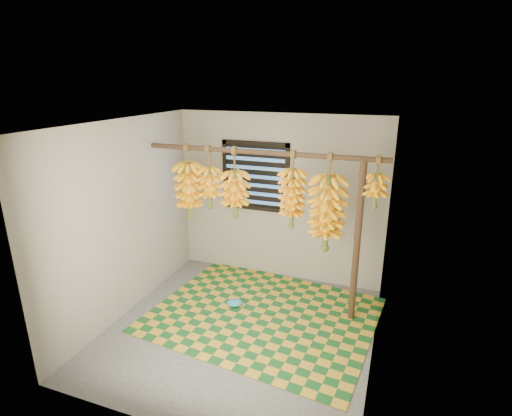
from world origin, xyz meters
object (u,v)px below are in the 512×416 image
at_px(support_post, 357,244).
at_px(banana_bunch_a, 210,187).
at_px(woven_mat, 263,314).
at_px(banana_bunch_d, 292,199).
at_px(banana_bunch_b, 189,191).
at_px(plastic_bag, 235,303).
at_px(banana_bunch_f, 376,191).
at_px(banana_bunch_c, 235,194).
at_px(banana_bunch_e, 327,214).

xyz_separation_m(support_post, banana_bunch_a, (-1.89, 0.00, 0.51)).
height_order(woven_mat, banana_bunch_d, banana_bunch_d).
bearing_deg(support_post, banana_bunch_b, 180.00).
height_order(support_post, plastic_bag, support_post).
xyz_separation_m(woven_mat, banana_bunch_a, (-0.84, 0.31, 1.50)).
relative_size(banana_bunch_b, banana_bunch_f, 1.67).
xyz_separation_m(banana_bunch_c, banana_bunch_f, (1.68, 0.00, 0.20)).
xyz_separation_m(support_post, banana_bunch_c, (-1.53, 0.00, 0.45)).
xyz_separation_m(banana_bunch_d, banana_bunch_e, (0.43, 0.00, -0.14)).
xyz_separation_m(plastic_bag, banana_bunch_d, (0.66, 0.25, 1.42)).
bearing_deg(plastic_bag, banana_bunch_b, 160.90).
height_order(plastic_bag, banana_bunch_f, banana_bunch_f).
height_order(banana_bunch_b, banana_bunch_c, same).
distance_m(banana_bunch_c, banana_bunch_d, 0.74).
xyz_separation_m(plastic_bag, banana_bunch_b, (-0.73, 0.25, 1.38)).
distance_m(support_post, banana_bunch_f, 0.67).
distance_m(banana_bunch_b, banana_bunch_e, 1.82).
bearing_deg(woven_mat, support_post, 16.40).
bearing_deg(support_post, banana_bunch_d, 180.00).
bearing_deg(banana_bunch_f, support_post, 180.00).
distance_m(banana_bunch_b, banana_bunch_c, 0.65).
bearing_deg(banana_bunch_f, banana_bunch_d, 180.00).
bearing_deg(banana_bunch_e, support_post, 0.00).
height_order(plastic_bag, banana_bunch_d, banana_bunch_d).
bearing_deg(banana_bunch_c, support_post, 0.00).
height_order(plastic_bag, banana_bunch_a, banana_bunch_a).
xyz_separation_m(banana_bunch_c, banana_bunch_d, (0.74, 0.00, 0.02)).
height_order(banana_bunch_a, banana_bunch_b, same).
relative_size(support_post, woven_mat, 0.75).
relative_size(banana_bunch_a, banana_bunch_c, 0.91).
bearing_deg(banana_bunch_e, woven_mat, -155.58).
xyz_separation_m(banana_bunch_c, banana_bunch_e, (1.16, 0.00, -0.12)).
bearing_deg(banana_bunch_b, banana_bunch_d, 0.00).
height_order(banana_bunch_d, banana_bunch_f, same).
bearing_deg(banana_bunch_f, woven_mat, -165.55).
height_order(support_post, banana_bunch_c, banana_bunch_c).
distance_m(banana_bunch_e, banana_bunch_f, 0.61).
bearing_deg(banana_bunch_b, banana_bunch_c, 0.00).
relative_size(woven_mat, banana_bunch_d, 2.80).
bearing_deg(banana_bunch_a, banana_bunch_d, 0.00).
height_order(woven_mat, banana_bunch_f, banana_bunch_f).
xyz_separation_m(plastic_bag, banana_bunch_c, (-0.08, 0.25, 1.40)).
bearing_deg(banana_bunch_c, banana_bunch_e, 0.00).
height_order(banana_bunch_a, banana_bunch_f, same).
xyz_separation_m(banana_bunch_a, banana_bunch_e, (1.52, 0.00, -0.18)).
height_order(banana_bunch_d, banana_bunch_e, same).
distance_m(woven_mat, banana_bunch_f, 2.06).
xyz_separation_m(support_post, banana_bunch_b, (-2.19, 0.00, 0.43)).
xyz_separation_m(support_post, banana_bunch_e, (-0.37, 0.00, 0.33)).
bearing_deg(banana_bunch_f, banana_bunch_e, 180.00).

